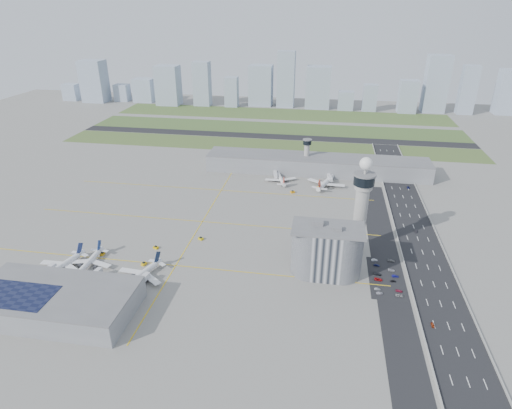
% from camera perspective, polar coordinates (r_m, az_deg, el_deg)
% --- Properties ---
extents(ground, '(1000.00, 1000.00, 0.00)m').
position_cam_1_polar(ground, '(288.83, -1.15, -5.63)').
color(ground, gray).
extents(grass_strip_0, '(480.00, 50.00, 0.08)m').
position_cam_1_polar(grass_strip_0, '(495.78, 1.35, 7.89)').
color(grass_strip_0, '#455A2B').
rests_on(grass_strip_0, ground).
extents(grass_strip_1, '(480.00, 60.00, 0.08)m').
position_cam_1_polar(grass_strip_1, '(567.16, 2.46, 10.12)').
color(grass_strip_1, '#476831').
rests_on(grass_strip_1, ground).
extents(grass_strip_2, '(480.00, 70.00, 0.08)m').
position_cam_1_polar(grass_strip_2, '(644.21, 3.38, 11.95)').
color(grass_strip_2, '#415528').
rests_on(grass_strip_2, ground).
extents(runway, '(480.00, 22.00, 0.10)m').
position_cam_1_polar(runway, '(530.86, 1.93, 9.07)').
color(runway, black).
rests_on(runway, ground).
extents(highway, '(28.00, 500.00, 0.10)m').
position_cam_1_polar(highway, '(293.14, 21.72, -7.13)').
color(highway, black).
rests_on(highway, ground).
extents(barrier_left, '(0.60, 500.00, 1.20)m').
position_cam_1_polar(barrier_left, '(289.91, 19.03, -6.91)').
color(barrier_left, '#9E9E99').
rests_on(barrier_left, ground).
extents(barrier_right, '(0.60, 500.00, 1.20)m').
position_cam_1_polar(barrier_right, '(296.45, 24.39, -7.14)').
color(barrier_right, '#9E9E99').
rests_on(barrier_right, ground).
extents(landside_road, '(18.00, 260.00, 0.08)m').
position_cam_1_polar(landside_road, '(279.95, 17.06, -7.98)').
color(landside_road, black).
rests_on(landside_road, ground).
extents(parking_lot, '(20.00, 44.00, 0.10)m').
position_cam_1_polar(parking_lot, '(269.71, 16.91, -9.34)').
color(parking_lot, black).
rests_on(parking_lot, ground).
extents(taxiway_line_h_0, '(260.00, 0.60, 0.01)m').
position_cam_1_polar(taxiway_line_h_0, '(273.94, -10.66, -8.01)').
color(taxiway_line_h_0, yellow).
rests_on(taxiway_line_h_0, ground).
extents(taxiway_line_h_1, '(260.00, 0.60, 0.01)m').
position_cam_1_polar(taxiway_line_h_1, '(322.86, -7.17, -2.28)').
color(taxiway_line_h_1, yellow).
rests_on(taxiway_line_h_1, ground).
extents(taxiway_line_h_2, '(260.00, 0.60, 0.01)m').
position_cam_1_polar(taxiway_line_h_2, '(375.02, -4.65, 1.90)').
color(taxiway_line_h_2, yellow).
rests_on(taxiway_line_h_2, ground).
extents(taxiway_line_v, '(0.60, 260.00, 0.01)m').
position_cam_1_polar(taxiway_line_v, '(322.86, -7.17, -2.28)').
color(taxiway_line_v, yellow).
rests_on(taxiway_line_v, ground).
extents(control_tower, '(14.00, 14.00, 64.50)m').
position_cam_1_polar(control_tower, '(276.92, 13.91, 0.34)').
color(control_tower, '#ADAAA5').
rests_on(control_tower, ground).
extents(secondary_tower, '(8.60, 8.60, 31.90)m').
position_cam_1_polar(secondary_tower, '(414.49, 6.78, 6.90)').
color(secondary_tower, '#ADAAA5').
rests_on(secondary_tower, ground).
extents(admin_building, '(42.00, 24.00, 33.50)m').
position_cam_1_polar(admin_building, '(258.37, 9.38, -6.09)').
color(admin_building, '#B2B2B7').
rests_on(admin_building, ground).
extents(terminal_pier, '(210.00, 32.00, 15.80)m').
position_cam_1_polar(terminal_pier, '(415.87, 8.06, 5.30)').
color(terminal_pier, gray).
rests_on(terminal_pier, ground).
extents(near_terminal, '(84.00, 42.00, 13.00)m').
position_cam_1_polar(near_terminal, '(253.60, -25.29, -11.58)').
color(near_terminal, gray).
rests_on(near_terminal, ground).
extents(airplane_near_a, '(40.35, 44.28, 10.44)m').
position_cam_1_polar(airplane_near_a, '(287.71, -24.69, -7.15)').
color(airplane_near_a, white).
rests_on(airplane_near_a, ground).
extents(airplane_near_b, '(30.12, 35.37, 9.85)m').
position_cam_1_polar(airplane_near_b, '(284.90, -21.57, -6.93)').
color(airplane_near_b, white).
rests_on(airplane_near_b, ground).
extents(airplane_near_c, '(42.03, 45.27, 10.28)m').
position_cam_1_polar(airplane_near_c, '(263.25, -15.33, -8.71)').
color(airplane_near_c, white).
rests_on(airplane_near_c, ground).
extents(airplane_far_a, '(37.73, 41.14, 9.56)m').
position_cam_1_polar(airplane_far_a, '(392.39, 3.30, 3.79)').
color(airplane_far_a, white).
rests_on(airplane_far_a, ground).
extents(airplane_far_b, '(46.00, 49.86, 11.46)m').
position_cam_1_polar(airplane_far_b, '(387.39, 9.37, 3.34)').
color(airplane_far_b, white).
rests_on(airplane_far_b, ground).
extents(jet_bridge_near_0, '(5.39, 14.31, 5.70)m').
position_cam_1_polar(jet_bridge_near_0, '(282.67, -27.11, -8.85)').
color(jet_bridge_near_0, silver).
rests_on(jet_bridge_near_0, ground).
extents(jet_bridge_near_1, '(5.39, 14.31, 5.70)m').
position_cam_1_polar(jet_bridge_near_1, '(266.89, -21.81, -9.84)').
color(jet_bridge_near_1, silver).
rests_on(jet_bridge_near_1, ground).
extents(jet_bridge_near_2, '(5.39, 14.31, 5.70)m').
position_cam_1_polar(jet_bridge_near_2, '(253.69, -15.86, -10.85)').
color(jet_bridge_near_2, silver).
rests_on(jet_bridge_near_2, ground).
extents(jet_bridge_far_0, '(5.39, 14.31, 5.70)m').
position_cam_1_polar(jet_bridge_far_0, '(405.05, 2.55, 4.22)').
color(jet_bridge_far_0, silver).
rests_on(jet_bridge_far_0, ground).
extents(jet_bridge_far_1, '(5.39, 14.31, 5.70)m').
position_cam_1_polar(jet_bridge_far_1, '(402.63, 9.64, 3.74)').
color(jet_bridge_far_1, silver).
rests_on(jet_bridge_far_1, ground).
extents(tug_0, '(2.59, 3.48, 1.89)m').
position_cam_1_polar(tug_0, '(296.77, -19.80, -6.17)').
color(tug_0, orange).
rests_on(tug_0, ground).
extents(tug_1, '(3.79, 3.22, 1.87)m').
position_cam_1_polar(tug_1, '(293.90, -13.21, -5.57)').
color(tug_1, '#E4B506').
rests_on(tug_1, ground).
extents(tug_2, '(3.24, 3.90, 1.95)m').
position_cam_1_polar(tug_2, '(278.46, -14.73, -7.62)').
color(tug_2, gold).
rests_on(tug_2, ground).
extents(tug_3, '(4.01, 3.57, 1.94)m').
position_cam_1_polar(tug_3, '(298.80, -7.38, -4.50)').
color(tug_3, gold).
rests_on(tug_3, ground).
extents(tug_4, '(4.34, 4.00, 2.08)m').
position_cam_1_polar(tug_4, '(369.52, 4.91, 1.70)').
color(tug_4, orange).
rests_on(tug_4, ground).
extents(tug_5, '(4.18, 4.36, 2.09)m').
position_cam_1_polar(tug_5, '(382.26, 8.42, 2.34)').
color(tug_5, yellow).
rests_on(tug_5, ground).
extents(car_lot_0, '(3.86, 1.99, 1.25)m').
position_cam_1_polar(car_lot_0, '(255.15, 16.13, -11.27)').
color(car_lot_0, silver).
rests_on(car_lot_0, ground).
extents(car_lot_1, '(3.52, 1.50, 1.13)m').
position_cam_1_polar(car_lot_1, '(258.09, 15.88, -10.78)').
color(car_lot_1, gray).
rests_on(car_lot_1, ground).
extents(car_lot_2, '(4.97, 2.76, 1.32)m').
position_cam_1_polar(car_lot_2, '(266.12, 16.00, -9.56)').
color(car_lot_2, '#AF0F13').
rests_on(car_lot_2, ground).
extents(car_lot_3, '(4.70, 2.47, 1.30)m').
position_cam_1_polar(car_lot_3, '(270.63, 15.89, -8.91)').
color(car_lot_3, black).
rests_on(car_lot_3, ground).
extents(car_lot_4, '(3.90, 2.04, 1.27)m').
position_cam_1_polar(car_lot_4, '(278.91, 15.79, -7.78)').
color(car_lot_4, navy).
rests_on(car_lot_4, ground).
extents(car_lot_5, '(4.03, 1.90, 1.28)m').
position_cam_1_polar(car_lot_5, '(283.68, 15.52, -7.14)').
color(car_lot_5, silver).
rests_on(car_lot_5, ground).
extents(car_lot_6, '(4.39, 2.08, 1.21)m').
position_cam_1_polar(car_lot_6, '(256.56, 18.59, -11.43)').
color(car_lot_6, '#9C9C9C').
rests_on(car_lot_6, ground).
extents(car_lot_7, '(4.03, 2.15, 1.11)m').
position_cam_1_polar(car_lot_7, '(260.20, 18.54, -10.86)').
color(car_lot_7, maroon).
rests_on(car_lot_7, ground).
extents(car_lot_8, '(3.42, 1.78, 1.11)m').
position_cam_1_polar(car_lot_8, '(267.29, 17.82, -9.69)').
color(car_lot_8, black).
rests_on(car_lot_8, ground).
extents(car_lot_9, '(4.05, 1.79, 1.29)m').
position_cam_1_polar(car_lot_9, '(271.84, 18.07, -9.07)').
color(car_lot_9, navy).
rests_on(car_lot_9, ground).
extents(car_lot_10, '(4.19, 2.37, 1.10)m').
position_cam_1_polar(car_lot_10, '(276.85, 17.61, -8.34)').
color(car_lot_10, silver).
rests_on(car_lot_10, ground).
extents(car_lot_11, '(4.40, 2.07, 1.24)m').
position_cam_1_polar(car_lot_11, '(286.05, 17.62, -7.15)').
color(car_lot_11, gray).
rests_on(car_lot_11, ground).
extents(car_hw_0, '(1.52, 3.68, 1.25)m').
position_cam_1_polar(car_hw_0, '(242.23, 22.51, -14.62)').
color(car_hw_0, '#983313').
rests_on(car_hw_0, ground).
extents(car_hw_1, '(1.59, 4.05, 1.31)m').
position_cam_1_polar(car_hw_1, '(326.57, 20.53, -3.36)').
color(car_hw_1, black).
rests_on(car_hw_1, ground).
extents(car_hw_2, '(2.08, 4.35, 1.20)m').
position_cam_1_polar(car_hw_2, '(401.15, 19.64, 2.14)').
color(car_hw_2, navy).
rests_on(car_hw_2, ground).
extents(car_hw_4, '(1.50, 3.65, 1.24)m').
position_cam_1_polar(car_hw_4, '(451.91, 16.79, 5.11)').
color(car_hw_4, gray).
rests_on(car_hw_4, ground).
extents(skyline_bldg_0, '(24.05, 19.24, 26.50)m').
position_cam_1_polar(skyline_bldg_0, '(800.35, -23.39, 13.60)').
color(skyline_bldg_0, '#9EADC1').
rests_on(skyline_bldg_0, ground).
extents(skyline_bldg_1, '(37.63, 30.10, 65.60)m').
position_cam_1_polar(skyline_bldg_1, '(770.00, -20.77, 15.12)').
color(skyline_bldg_1, '#9EADC1').
rests_on(skyline_bldg_1, ground).
extents(skyline_bldg_2, '(22.81, 18.25, 26.79)m').
position_cam_1_polar(skyline_bldg_2, '(765.46, -17.41, 14.04)').
color(skyline_bldg_2, '#9EADC1').
rests_on(skyline_bldg_2, ground).
extents(skyline_bldg_3, '(32.30, 25.84, 36.93)m').
position_cam_1_polar(skyline_bldg_3, '(749.37, -14.68, 14.54)').
color(skyline_bldg_3, '#9EADC1').
rests_on(skyline_bldg_3, ground).
extents(skyline_bldg_4, '(35.81, 28.65, 60.36)m').
position_cam_1_polar(skyline_bldg_4, '(714.60, -11.63, 15.29)').
color(skyline_bldg_4, '#9EADC1').
rests_on(skyline_bldg_4, ground).
extents(skyline_bldg_5, '(25.49, 20.39, 66.89)m').
position_cam_1_polar(skyline_bldg_5, '(701.04, -7.20, 15.68)').
color(skyline_bldg_5, '#9EADC1').
rests_on(skyline_bldg_5, ground).
extents(skyline_bldg_6, '(20.04, 16.03, 45.20)m').
position_cam_1_polar(skyline_bldg_6, '(689.45, -3.28, 14.76)').
color(skyline_bldg_6, '#9EADC1').
rests_on(skyline_bldg_6, ground).
extents(skyline_bldg_7, '(35.76, 28.61, 61.22)m').
position_cam_1_polar(skyline_bldg_7, '(698.44, 0.65, 15.60)').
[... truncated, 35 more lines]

